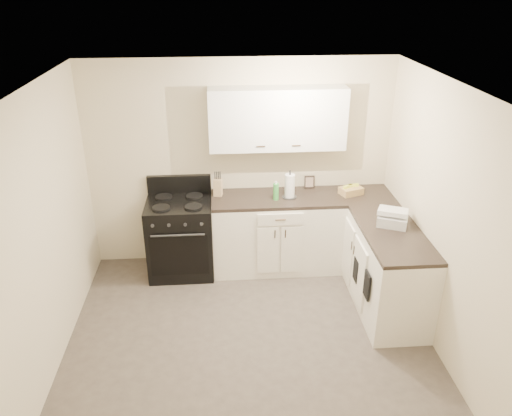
{
  "coord_description": "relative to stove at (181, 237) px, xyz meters",
  "views": [
    {
      "loc": [
        -0.24,
        -3.82,
        3.33
      ],
      "look_at": [
        0.12,
        0.85,
        1.11
      ],
      "focal_mm": 35.0,
      "sensor_mm": 36.0,
      "label": 1
    }
  ],
  "objects": [
    {
      "name": "wall_back",
      "position": [
        0.73,
        0.32,
        0.79
      ],
      "size": [
        3.6,
        0.0,
        3.6
      ],
      "primitive_type": "plane",
      "rotation": [
        1.57,
        0.0,
        0.0
      ],
      "color": "beige",
      "rests_on": "ground"
    },
    {
      "name": "floor",
      "position": [
        0.73,
        -1.48,
        -0.46
      ],
      "size": [
        3.6,
        3.6,
        0.0
      ],
      "primitive_type": "plane",
      "color": "#473F38",
      "rests_on": "ground"
    },
    {
      "name": "wicker_basket",
      "position": [
        2.04,
        0.04,
        0.52
      ],
      "size": [
        0.3,
        0.25,
        0.09
      ],
      "primitive_type": "cube",
      "rotation": [
        0.0,
        0.0,
        0.35
      ],
      "color": "tan",
      "rests_on": "countertop_right"
    },
    {
      "name": "oven_mitt_near",
      "position": [
        1.91,
        -1.25,
        0.07
      ],
      "size": [
        0.02,
        0.16,
        0.28
      ],
      "primitive_type": "cube",
      "color": "black",
      "rests_on": "base_cabinets_right"
    },
    {
      "name": "ceiling",
      "position": [
        0.73,
        -1.48,
        2.04
      ],
      "size": [
        3.6,
        3.6,
        0.0
      ],
      "primitive_type": "plane",
      "color": "white",
      "rests_on": "wall_back"
    },
    {
      "name": "upper_cabinets",
      "position": [
        1.16,
        0.18,
        1.38
      ],
      "size": [
        1.55,
        0.3,
        0.7
      ],
      "primitive_type": "cube",
      "color": "white",
      "rests_on": "wall_back"
    },
    {
      "name": "base_cabinets_right",
      "position": [
        2.23,
        -0.63,
        -0.01
      ],
      "size": [
        0.6,
        1.9,
        0.9
      ],
      "primitive_type": "cube",
      "color": "white",
      "rests_on": "floor"
    },
    {
      "name": "wall_right",
      "position": [
        2.53,
        -1.48,
        0.79
      ],
      "size": [
        0.0,
        3.6,
        3.6
      ],
      "primitive_type": "plane",
      "rotation": [
        1.57,
        0.0,
        -1.57
      ],
      "color": "beige",
      "rests_on": "ground"
    },
    {
      "name": "countertop_grill",
      "position": [
        2.28,
        -0.76,
        0.53
      ],
      "size": [
        0.39,
        0.38,
        0.11
      ],
      "primitive_type": "cube",
      "rotation": [
        0.0,
        0.0,
        -0.42
      ],
      "color": "white",
      "rests_on": "countertop_right"
    },
    {
      "name": "oven_mitt_far",
      "position": [
        1.91,
        -0.85,
        -0.01
      ],
      "size": [
        0.02,
        0.15,
        0.26
      ],
      "primitive_type": "cube",
      "color": "black",
      "rests_on": "base_cabinets_right"
    },
    {
      "name": "countertop_right",
      "position": [
        2.23,
        -0.63,
        0.46
      ],
      "size": [
        0.6,
        1.9,
        0.04
      ],
      "primitive_type": "cube",
      "color": "black",
      "rests_on": "base_cabinets_right"
    },
    {
      "name": "wall_left",
      "position": [
        -1.07,
        -1.48,
        0.79
      ],
      "size": [
        0.0,
        3.6,
        3.6
      ],
      "primitive_type": "plane",
      "rotation": [
        1.57,
        0.0,
        1.57
      ],
      "color": "beige",
      "rests_on": "ground"
    },
    {
      "name": "knife_block",
      "position": [
        0.46,
        0.12,
        0.59
      ],
      "size": [
        0.11,
        0.11,
        0.21
      ],
      "primitive_type": "cube",
      "rotation": [
        0.0,
        0.0,
        -0.22
      ],
      "color": "#D9B585",
      "rests_on": "countertop_back"
    },
    {
      "name": "stove",
      "position": [
        0.0,
        0.0,
        0.0
      ],
      "size": [
        0.76,
        0.65,
        0.92
      ],
      "primitive_type": "cube",
      "color": "black",
      "rests_on": "floor"
    },
    {
      "name": "soap_bottle",
      "position": [
        1.13,
        -0.04,
        0.58
      ],
      "size": [
        0.08,
        0.08,
        0.2
      ],
      "primitive_type": "cylinder",
      "rotation": [
        0.0,
        0.0,
        -0.25
      ],
      "color": "green",
      "rests_on": "countertop_back"
    },
    {
      "name": "countertop_back",
      "position": [
        1.16,
        0.02,
        0.46
      ],
      "size": [
        1.55,
        0.6,
        0.04
      ],
      "primitive_type": "cube",
      "color": "black",
      "rests_on": "base_cabinets_back"
    },
    {
      "name": "paper_towel",
      "position": [
        1.3,
        0.01,
        0.62
      ],
      "size": [
        0.13,
        0.13,
        0.28
      ],
      "primitive_type": "cylinder",
      "rotation": [
        0.0,
        0.0,
        0.1
      ],
      "color": "white",
      "rests_on": "countertop_back"
    },
    {
      "name": "picture_frame",
      "position": [
        1.58,
        0.27,
        0.56
      ],
      "size": [
        0.12,
        0.04,
        0.15
      ],
      "primitive_type": "cube",
      "rotation": [
        -0.14,
        0.0,
        -0.0
      ],
      "color": "black",
      "rests_on": "countertop_back"
    },
    {
      "name": "base_cabinets_back",
      "position": [
        1.16,
        0.02,
        -0.01
      ],
      "size": [
        1.55,
        0.6,
        0.9
      ],
      "primitive_type": "cube",
      "color": "white",
      "rests_on": "floor"
    },
    {
      "name": "wall_front",
      "position": [
        0.73,
        -3.28,
        0.79
      ],
      "size": [
        3.6,
        0.0,
        3.6
      ],
      "primitive_type": "plane",
      "rotation": [
        -1.57,
        0.0,
        0.0
      ],
      "color": "beige",
      "rests_on": "ground"
    }
  ]
}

